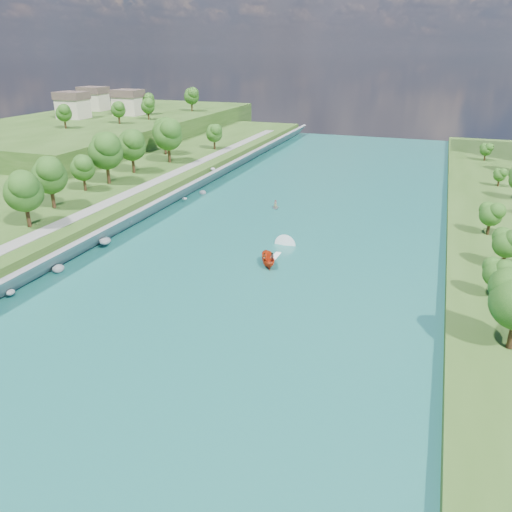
% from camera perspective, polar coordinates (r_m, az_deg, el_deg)
% --- Properties ---
extents(ground, '(260.00, 260.00, 0.00)m').
position_cam_1_polar(ground, '(63.75, -4.78, -5.60)').
color(ground, '#2D5119').
rests_on(ground, ground).
extents(river_water, '(55.00, 240.00, 0.10)m').
position_cam_1_polar(river_water, '(80.60, 1.08, 0.73)').
color(river_water, '#19605B').
rests_on(river_water, ground).
extents(berm_west, '(45.00, 240.00, 3.50)m').
position_cam_1_polar(berm_west, '(106.30, -25.45, 4.91)').
color(berm_west, '#2D5119').
rests_on(berm_west, ground).
extents(ridge_west, '(60.00, 120.00, 9.00)m').
position_cam_1_polar(ridge_west, '(182.42, -16.57, 13.60)').
color(ridge_west, '#2D5119').
rests_on(ridge_west, ground).
extents(riprap_bank, '(4.95, 236.00, 4.27)m').
position_cam_1_polar(riprap_bank, '(90.29, -14.88, 3.56)').
color(riprap_bank, slate).
rests_on(riprap_bank, ground).
extents(riverside_path, '(3.00, 200.00, 0.10)m').
position_cam_1_polar(riverside_path, '(94.43, -17.99, 5.16)').
color(riverside_path, gray).
rests_on(riverside_path, berm_west).
extents(ridge_houses, '(29.50, 29.50, 8.40)m').
position_cam_1_polar(ridge_houses, '(189.05, -17.55, 16.48)').
color(ridge_houses, beige).
rests_on(ridge_houses, ridge_west).
extents(trees_ridge, '(19.84, 57.01, 9.80)m').
position_cam_1_polar(trees_ridge, '(176.13, -12.43, 16.59)').
color(trees_ridge, '#124412').
rests_on(trees_ridge, ridge_west).
extents(motorboat, '(3.64, 19.30, 2.00)m').
position_cam_1_polar(motorboat, '(75.34, 1.64, -0.18)').
color(motorboat, '#BD320F').
rests_on(motorboat, river_water).
extents(raft, '(2.53, 2.95, 1.65)m').
position_cam_1_polar(raft, '(101.96, 2.23, 5.69)').
color(raft, gray).
rests_on(raft, river_water).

